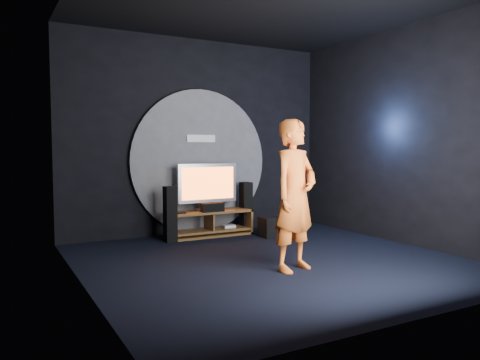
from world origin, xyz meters
The scene contains 15 objects.
floor centered at (0.00, 0.00, 0.00)m, with size 5.00×5.00×0.00m, color black.
back_wall centered at (0.00, 2.50, 1.75)m, with size 5.00×0.04×3.50m, color black.
front_wall centered at (0.00, -2.50, 1.75)m, with size 5.00×0.04×3.50m, color black.
left_wall centered at (-2.50, 0.00, 1.75)m, with size 0.04×5.00×3.50m, color black.
right_wall centered at (2.50, 0.00, 1.75)m, with size 0.04×5.00×3.50m, color black.
ceiling centered at (0.00, 0.00, 3.50)m, with size 5.00×5.00×0.01m, color black.
wall_disc_panel centered at (0.00, 2.44, 1.30)m, with size 2.60×0.11×2.60m.
media_console centered at (0.01, 2.05, 0.19)m, with size 1.53×0.45×0.45m.
tv centered at (0.00, 2.12, 0.90)m, with size 1.11×0.22×0.83m.
center_speaker centered at (0.00, 1.92, 0.53)m, with size 0.40×0.15×0.15m, color black.
remote centered at (-0.58, 1.93, 0.46)m, with size 0.18×0.05×0.02m, color black.
tower_speaker_left centered at (-0.78, 1.89, 0.46)m, with size 0.18×0.20×0.92m, color black.
tower_speaker_right centered at (0.78, 2.12, 0.46)m, with size 0.18×0.20×0.92m, color black.
subwoofer centered at (0.89, 1.48, 0.17)m, with size 0.31×0.31×0.34m, color black.
player centered at (0.00, -0.55, 0.96)m, with size 0.70×0.46×1.92m, color orange.
Camera 1 is at (-3.41, -5.37, 1.56)m, focal length 35.00 mm.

